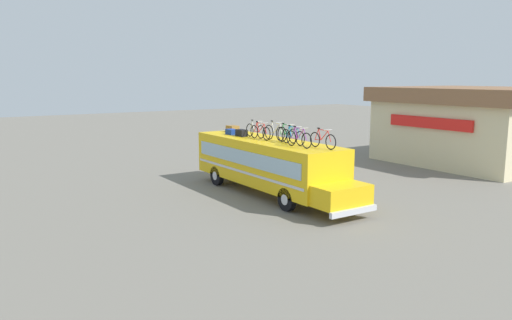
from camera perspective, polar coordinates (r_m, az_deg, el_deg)
name	(u,v)px	position (r m, az deg, el deg)	size (l,w,h in m)	color
ground_plane	(266,193)	(24.98, 1.16, -3.84)	(120.00, 120.00, 0.00)	slate
bus	(269,163)	(24.45, 1.52, -0.34)	(11.14, 2.66, 2.72)	yellow
luggage_bag_1	(233,129)	(27.88, -2.72, 3.62)	(0.69, 0.51, 0.37)	olive
luggage_bag_2	(232,132)	(26.73, -2.83, 3.27)	(0.66, 0.44, 0.28)	#193899
luggage_bag_3	(241,133)	(25.89, -1.69, 3.15)	(0.66, 0.38, 0.35)	black
rooftop_bicycle_1	(255,130)	(25.36, -0.10, 3.47)	(1.71, 0.44, 0.90)	black
rooftop_bicycle_2	(260,132)	(24.59, 0.48, 3.27)	(1.76, 0.44, 0.89)	black
rooftop_bicycle_3	(275,132)	(24.08, 2.26, 3.20)	(1.83, 0.44, 0.97)	black
rooftop_bicycle_4	(286,134)	(23.54, 3.54, 2.99)	(1.70, 0.44, 0.92)	black
rooftop_bicycle_5	(293,136)	(22.78, 4.28, 2.74)	(1.72, 0.44, 0.89)	black
rooftop_bicycle_6	(299,138)	(21.91, 4.96, 2.49)	(1.79, 0.44, 0.92)	black
rooftop_bicycle_7	(323,140)	(21.66, 7.70, 2.32)	(1.70, 0.44, 0.89)	black
roadside_building	(473,124)	(36.65, 23.79, 3.79)	(10.91, 9.87, 5.10)	beige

